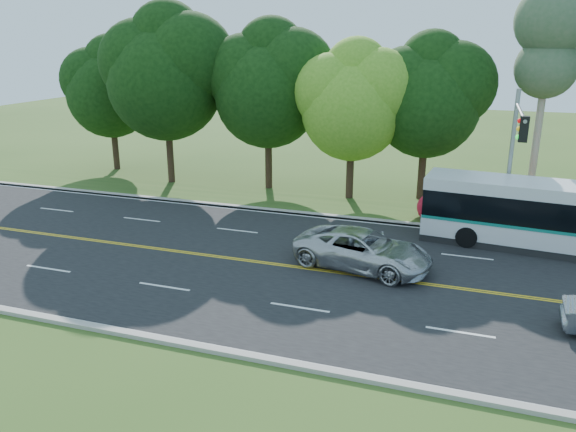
% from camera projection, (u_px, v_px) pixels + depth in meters
% --- Properties ---
extents(ground, '(120.00, 120.00, 0.00)m').
position_uv_depth(ground, '(337.00, 273.00, 23.01)').
color(ground, '#32501A').
rests_on(ground, ground).
extents(road, '(60.00, 14.00, 0.02)m').
position_uv_depth(road, '(337.00, 272.00, 23.01)').
color(road, black).
rests_on(road, ground).
extents(curb_north, '(60.00, 0.30, 0.15)m').
position_uv_depth(curb_north, '(370.00, 220.00, 29.44)').
color(curb_north, '#A29C93').
rests_on(curb_north, ground).
extents(curb_south, '(60.00, 0.30, 0.15)m').
position_uv_depth(curb_south, '(279.00, 362.00, 16.53)').
color(curb_south, '#A29C93').
rests_on(curb_south, ground).
extents(grass_verge, '(60.00, 4.00, 0.10)m').
position_uv_depth(grass_verge, '(376.00, 211.00, 31.12)').
color(grass_verge, '#32501A').
rests_on(grass_verge, ground).
extents(lane_markings, '(57.60, 13.82, 0.00)m').
position_uv_depth(lane_markings, '(335.00, 272.00, 23.03)').
color(lane_markings, gold).
rests_on(lane_markings, road).
extents(tree_row, '(44.70, 9.10, 13.84)m').
position_uv_depth(tree_row, '(305.00, 81.00, 33.50)').
color(tree_row, black).
rests_on(tree_row, ground).
extents(bougainvillea_hedge, '(9.50, 2.25, 1.50)m').
position_uv_depth(bougainvillea_hedge, '(517.00, 216.00, 27.95)').
color(bougainvillea_hedge, maroon).
rests_on(bougainvillea_hedge, ground).
extents(traffic_signal, '(0.42, 6.10, 7.00)m').
position_uv_depth(traffic_signal, '(515.00, 146.00, 24.48)').
color(traffic_signal, gray).
rests_on(traffic_signal, ground).
extents(transit_bus, '(11.92, 3.66, 3.07)m').
position_uv_depth(transit_bus, '(559.00, 219.00, 24.86)').
color(transit_bus, silver).
rests_on(transit_bus, road).
extents(suv, '(6.12, 3.71, 1.59)m').
position_uv_depth(suv, '(363.00, 250.00, 23.26)').
color(suv, silver).
rests_on(suv, road).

